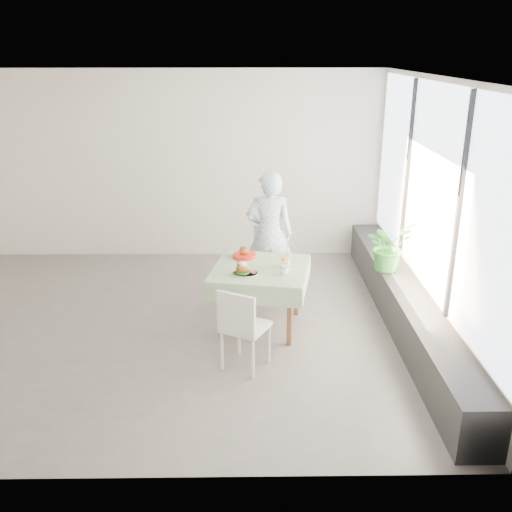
{
  "coord_description": "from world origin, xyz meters",
  "views": [
    {
      "loc": [
        0.99,
        -6.0,
        3.08
      ],
      "look_at": [
        1.08,
        0.04,
        0.86
      ],
      "focal_mm": 40.0,
      "sensor_mm": 36.0,
      "label": 1
    }
  ],
  "objects_px": {
    "cafe_table": "(260,290)",
    "juice_cup_orange": "(286,261)",
    "chair_near": "(245,343)",
    "chair_far": "(266,276)",
    "potted_plant": "(389,246)",
    "diner": "(269,234)",
    "main_dish": "(244,270)"
  },
  "relations": [
    {
      "from": "chair_near",
      "to": "diner",
      "type": "distance_m",
      "value": 1.93
    },
    {
      "from": "chair_near",
      "to": "juice_cup_orange",
      "type": "bearing_deg",
      "value": 62.87
    },
    {
      "from": "cafe_table",
      "to": "main_dish",
      "type": "relative_size",
      "value": 4.22
    },
    {
      "from": "chair_near",
      "to": "main_dish",
      "type": "height_order",
      "value": "main_dish"
    },
    {
      "from": "cafe_table",
      "to": "juice_cup_orange",
      "type": "xyz_separation_m",
      "value": [
        0.29,
        0.02,
        0.35
      ]
    },
    {
      "from": "chair_far",
      "to": "potted_plant",
      "type": "distance_m",
      "value": 1.6
    },
    {
      "from": "chair_far",
      "to": "juice_cup_orange",
      "type": "relative_size",
      "value": 3.04
    },
    {
      "from": "juice_cup_orange",
      "to": "chair_near",
      "type": "bearing_deg",
      "value": -117.13
    },
    {
      "from": "cafe_table",
      "to": "chair_near",
      "type": "xyz_separation_m",
      "value": [
        -0.18,
        -0.88,
        -0.19
      ]
    },
    {
      "from": "main_dish",
      "to": "potted_plant",
      "type": "relative_size",
      "value": 0.46
    },
    {
      "from": "chair_far",
      "to": "juice_cup_orange",
      "type": "height_order",
      "value": "juice_cup_orange"
    },
    {
      "from": "chair_far",
      "to": "juice_cup_orange",
      "type": "bearing_deg",
      "value": -76.93
    },
    {
      "from": "chair_far",
      "to": "diner",
      "type": "height_order",
      "value": "diner"
    },
    {
      "from": "chair_far",
      "to": "diner",
      "type": "xyz_separation_m",
      "value": [
        0.04,
        0.08,
        0.55
      ]
    },
    {
      "from": "diner",
      "to": "juice_cup_orange",
      "type": "height_order",
      "value": "diner"
    },
    {
      "from": "juice_cup_orange",
      "to": "potted_plant",
      "type": "height_order",
      "value": "potted_plant"
    },
    {
      "from": "chair_far",
      "to": "chair_near",
      "type": "relative_size",
      "value": 1.05
    },
    {
      "from": "chair_far",
      "to": "main_dish",
      "type": "height_order",
      "value": "chair_far"
    },
    {
      "from": "cafe_table",
      "to": "potted_plant",
      "type": "xyz_separation_m",
      "value": [
        1.57,
        0.53,
        0.35
      ]
    },
    {
      "from": "diner",
      "to": "juice_cup_orange",
      "type": "xyz_separation_m",
      "value": [
        0.15,
        -0.92,
        -0.02
      ]
    },
    {
      "from": "diner",
      "to": "juice_cup_orange",
      "type": "relative_size",
      "value": 5.49
    },
    {
      "from": "diner",
      "to": "main_dish",
      "type": "distance_m",
      "value": 1.19
    },
    {
      "from": "cafe_table",
      "to": "chair_near",
      "type": "relative_size",
      "value": 1.39
    },
    {
      "from": "cafe_table",
      "to": "main_dish",
      "type": "height_order",
      "value": "main_dish"
    },
    {
      "from": "chair_far",
      "to": "potted_plant",
      "type": "xyz_separation_m",
      "value": [
        1.48,
        -0.32,
        0.53
      ]
    },
    {
      "from": "chair_far",
      "to": "main_dish",
      "type": "relative_size",
      "value": 3.19
    },
    {
      "from": "chair_far",
      "to": "diner",
      "type": "distance_m",
      "value": 0.55
    },
    {
      "from": "juice_cup_orange",
      "to": "chair_far",
      "type": "bearing_deg",
      "value": 103.07
    },
    {
      "from": "cafe_table",
      "to": "chair_far",
      "type": "relative_size",
      "value": 1.32
    },
    {
      "from": "chair_near",
      "to": "juice_cup_orange",
      "type": "height_order",
      "value": "juice_cup_orange"
    },
    {
      "from": "chair_near",
      "to": "main_dish",
      "type": "bearing_deg",
      "value": 90.99
    },
    {
      "from": "cafe_table",
      "to": "diner",
      "type": "height_order",
      "value": "diner"
    }
  ]
}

